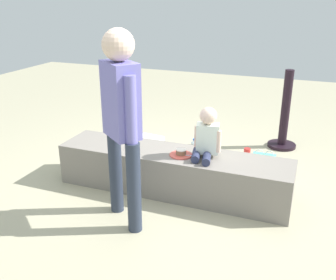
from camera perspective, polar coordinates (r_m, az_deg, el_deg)
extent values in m
plane|color=tan|center=(3.95, 0.71, -7.44)|extent=(12.00, 12.00, 0.00)
cube|color=gray|center=(3.86, 0.73, -4.71)|extent=(2.31, 0.52, 0.42)
cylinder|color=#2A304E|center=(3.63, 4.16, -2.21)|extent=(0.13, 0.26, 0.08)
cylinder|color=#2A304E|center=(3.58, 5.75, -2.60)|extent=(0.13, 0.26, 0.08)
cube|color=white|center=(3.64, 5.87, 0.24)|extent=(0.23, 0.18, 0.28)
sphere|color=beige|center=(3.57, 6.00, 3.59)|extent=(0.16, 0.16, 0.16)
cylinder|color=beige|center=(3.69, 4.30, 0.52)|extent=(0.05, 0.05, 0.21)
cylinder|color=beige|center=(3.60, 7.48, -0.20)|extent=(0.05, 0.05, 0.21)
cylinder|color=#283142|center=(3.17, -5.07, -7.11)|extent=(0.12, 0.12, 0.79)
cylinder|color=#283142|center=(3.47, -7.76, -4.61)|extent=(0.12, 0.12, 0.79)
cube|color=#6B67B3|center=(3.07, -7.01, 5.87)|extent=(0.39, 0.36, 0.60)
sphere|color=beige|center=(2.99, -7.38, 13.81)|extent=(0.25, 0.25, 0.25)
cylinder|color=#6B67B3|center=(2.93, -5.54, 4.07)|extent=(0.09, 0.09, 0.57)
cylinder|color=#6B67B3|center=(3.24, -8.25, 5.60)|extent=(0.09, 0.09, 0.57)
cylinder|color=#E0594C|center=(3.70, 1.93, -2.22)|extent=(0.22, 0.22, 0.01)
cylinder|color=#8E6948|center=(3.69, 1.94, -1.81)|extent=(0.10, 0.10, 0.05)
cylinder|color=silver|center=(3.68, 1.94, -1.43)|extent=(0.10, 0.10, 0.01)
cube|color=silver|center=(3.67, 2.77, -2.28)|extent=(0.11, 0.04, 0.00)
cube|color=#59C6B2|center=(4.16, 13.88, -4.10)|extent=(0.23, 0.08, 0.32)
torus|color=white|center=(4.10, 13.37, -1.95)|extent=(0.09, 0.01, 0.09)
torus|color=white|center=(4.09, 14.78, -2.14)|extent=(0.09, 0.01, 0.09)
cylinder|color=black|center=(5.24, 16.44, -0.74)|extent=(0.36, 0.36, 0.04)
cylinder|color=black|center=(5.08, 17.02, 4.55)|extent=(0.11, 0.11, 0.97)
cylinder|color=silver|center=(4.31, 6.40, -3.97)|extent=(0.07, 0.07, 0.14)
cone|color=silver|center=(4.28, 6.44, -2.96)|extent=(0.07, 0.07, 0.03)
cylinder|color=blue|center=(4.27, 6.45, -2.71)|extent=(0.03, 0.03, 0.01)
cylinder|color=silver|center=(4.73, 3.84, -1.34)|extent=(0.07, 0.07, 0.17)
cone|color=silver|center=(4.70, 3.87, -0.19)|extent=(0.06, 0.06, 0.03)
cylinder|color=blue|center=(4.69, 3.88, 0.09)|extent=(0.03, 0.03, 0.02)
cylinder|color=red|center=(4.81, 11.62, -1.82)|extent=(0.08, 0.08, 0.11)
cube|color=white|center=(4.93, -3.01, -0.53)|extent=(0.35, 0.37, 0.15)
cube|color=black|center=(4.38, 3.15, -3.04)|extent=(0.27, 0.13, 0.20)
torus|color=black|center=(4.34, 3.17, -1.85)|extent=(0.20, 0.01, 0.20)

